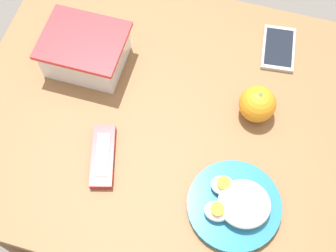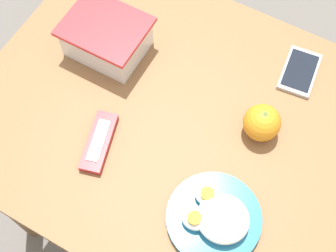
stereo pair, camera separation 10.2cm
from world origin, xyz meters
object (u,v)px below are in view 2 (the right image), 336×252
candy_bar (99,142)px  cell_phone (300,72)px  food_container (107,38)px  rice_plate (216,217)px  orange_fruit (262,123)px

candy_bar → cell_phone: bearing=50.8°
food_container → cell_phone: 0.47m
rice_plate → candy_bar: size_ratio=1.30×
food_container → orange_fruit: bearing=-3.7°
food_container → rice_plate: 0.49m
orange_fruit → cell_phone: size_ratio=0.61×
food_container → cell_phone: (0.44, 0.16, -0.04)m
food_container → candy_bar: (0.12, -0.23, -0.03)m
food_container → candy_bar: bearing=-62.4°
food_container → orange_fruit: (0.41, -0.03, 0.00)m
orange_fruit → rice_plate: (0.00, -0.23, -0.02)m
food_container → cell_phone: size_ratio=1.40×
rice_plate → candy_bar: rice_plate is taller
food_container → candy_bar: size_ratio=1.26×
rice_plate → cell_phone: rice_plate is taller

